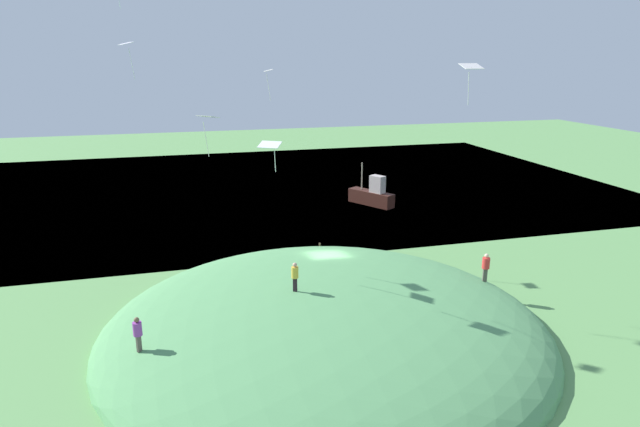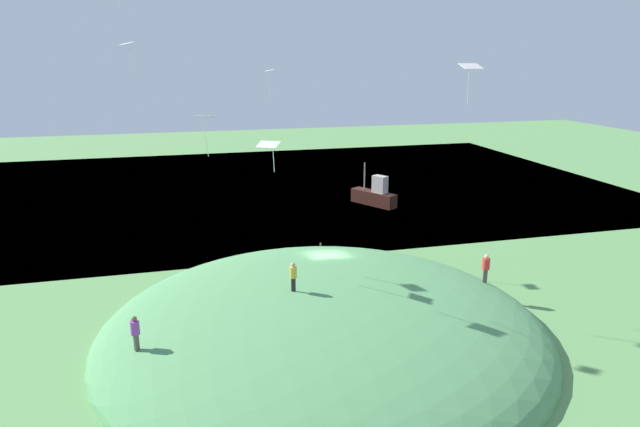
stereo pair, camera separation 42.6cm
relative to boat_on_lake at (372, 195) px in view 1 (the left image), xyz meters
name	(u,v)px [view 1 (the left image)]	position (x,y,z in m)	size (l,w,h in m)	color
ground_plane	(327,283)	(17.99, -9.82, -1.01)	(160.00, 160.00, 0.00)	#5E9551
lake_water	(259,188)	(-11.01, -9.82, -1.21)	(48.32, 80.00, 0.40)	#355B7E
grass_hill	(325,331)	(24.32, -11.73, -1.01)	(24.15, 24.29, 4.90)	#56945A
boat_on_lake	(372,195)	(0.00, 0.00, 0.00)	(4.96, 3.65, 4.16)	#371A14
person_on_hilltop	(295,273)	(24.09, -13.32, 2.45)	(0.53, 0.53, 1.62)	black
person_walking_path	(138,330)	(26.63, -21.22, 1.53)	(0.58, 0.58, 1.71)	#5B4E48
person_with_child	(486,264)	(22.96, -1.19, 1.31)	(0.55, 0.55, 1.81)	#514D43
kite_1	(127,45)	(14.64, -21.29, 14.10)	(1.20, 1.01, 2.18)	white
kite_4	(268,73)	(11.32, -12.25, 12.38)	(0.93, 0.68, 2.18)	white
kite_5	(208,119)	(19.11, -17.09, 10.14)	(1.29, 1.30, 2.34)	white
kite_6	(471,68)	(23.33, -3.38, 12.89)	(0.85, 1.20, 2.23)	silver
kite_8	(270,146)	(22.75, -14.25, 9.07)	(1.23, 1.34, 1.61)	white
mooring_post	(320,249)	(12.72, -8.91, -0.53)	(0.14, 0.14, 0.95)	#4F3E2B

